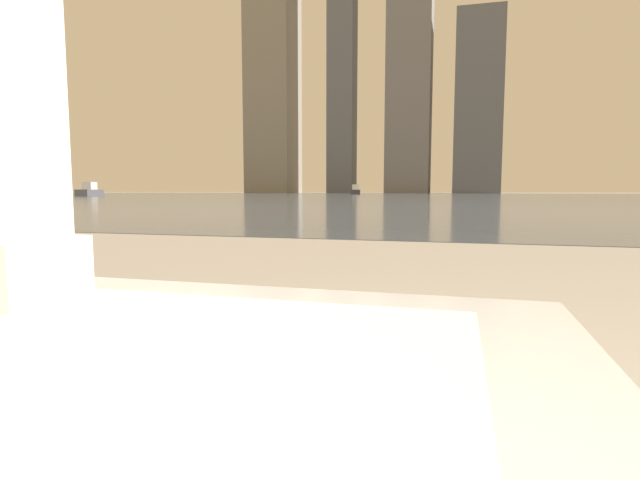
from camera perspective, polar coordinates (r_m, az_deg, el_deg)
The scene contains 7 objects.
harbor_water at distance 61.95m, azimuth 14.91°, elevation 4.88°, with size 180.00×110.00×0.01m.
harbor_boat_0 at distance 85.89m, azimuth 4.07°, elevation 5.63°, with size 2.44×4.63×1.65m.
harbor_boat_2 at distance 66.31m, azimuth -24.82°, elevation 5.10°, with size 2.56×4.66×1.66m.
skyline_tower_0 at distance 132.12m, azimuth -5.45°, elevation 23.05°, with size 11.09×11.75×80.25m.
skyline_tower_1 at distance 127.48m, azimuth 2.58°, elevation 24.00°, with size 6.12×6.12×81.43m.
skyline_tower_2 at distance 122.00m, azimuth 10.24°, elevation 19.40°, with size 9.81×10.06×59.47m.
skyline_tower_3 at distance 119.48m, azimuth 17.60°, elevation 14.50°, with size 9.98×12.28×38.97m.
Camera 1 is at (0.68, 0.06, 0.71)m, focal length 28.00 mm.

